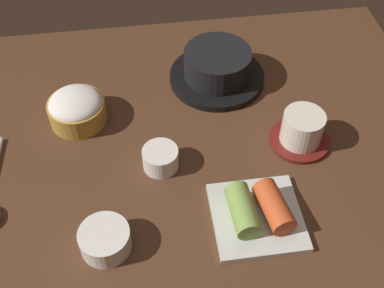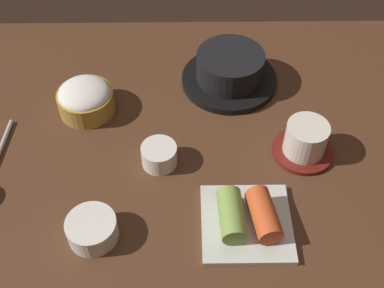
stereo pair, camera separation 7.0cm
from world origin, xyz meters
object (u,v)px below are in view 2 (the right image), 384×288
kimchi_plate (247,219)px  side_bowl_near (92,229)px  banchan_cup_center (159,155)px  stone_pot (230,70)px  rice_bowl (85,98)px  tea_cup_with_saucer (305,141)px

kimchi_plate → side_bowl_near: kimchi_plate is taller
banchan_cup_center → side_bowl_near: 17.55cm
stone_pot → kimchi_plate: bearing=-88.9°
rice_bowl → tea_cup_with_saucer: 41.21cm
stone_pot → banchan_cup_center: 24.79cm
stone_pot → side_bowl_near: bearing=-123.4°
stone_pot → side_bowl_near: 42.32cm
stone_pot → kimchi_plate: stone_pot is taller
tea_cup_with_saucer → banchan_cup_center: 25.50cm
tea_cup_with_saucer → side_bowl_near: bearing=-154.8°
banchan_cup_center → stone_pot: bearing=57.1°
banchan_cup_center → tea_cup_with_saucer: bearing=4.5°
stone_pot → rice_bowl: stone_pot is taller
tea_cup_with_saucer → rice_bowl: bearing=164.3°
tea_cup_with_saucer → stone_pot: bearing=122.5°
tea_cup_with_saucer → side_bowl_near: tea_cup_with_saucer is taller
stone_pot → side_bowl_near: stone_pot is taller
stone_pot → banchan_cup_center: size_ratio=3.08×
kimchi_plate → stone_pot: bearing=91.1°
stone_pot → tea_cup_with_saucer: 22.24cm
tea_cup_with_saucer → kimchi_plate: bearing=-127.2°
banchan_cup_center → side_bowl_near: bearing=-124.0°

